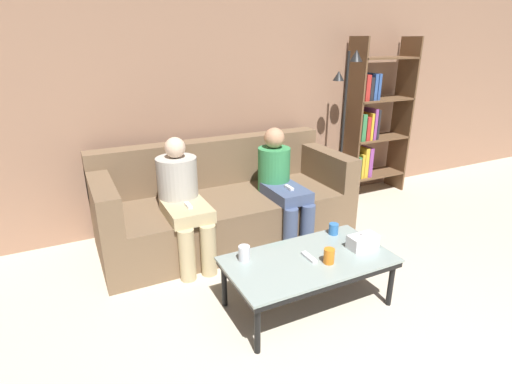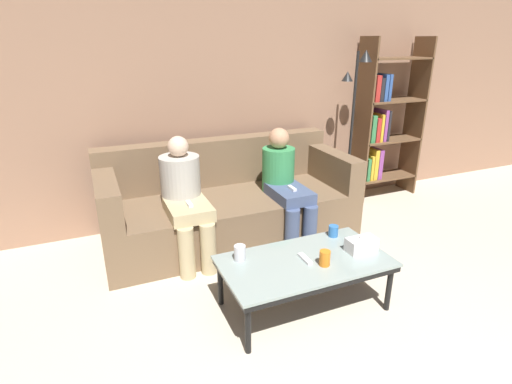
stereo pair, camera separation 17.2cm
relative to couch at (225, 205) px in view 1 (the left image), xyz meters
The scene contains 12 objects.
wall_back 1.12m from the couch, 90.00° to the left, with size 12.00×0.06×2.60m.
couch is the anchor object (origin of this frame).
coffee_table 1.30m from the couch, 85.22° to the right, with size 1.18×0.63×0.39m.
cup_near_left 1.16m from the couch, 105.47° to the right, with size 0.08×0.08×0.11m.
cup_near_right 1.42m from the couch, 82.06° to the right, with size 0.07×0.07×0.11m.
cup_far_center 1.17m from the couch, 65.22° to the right, with size 0.07×0.07×0.09m.
tissue_box 1.45m from the couch, 67.79° to the right, with size 0.22×0.12×0.13m.
game_remote 1.30m from the couch, 85.22° to the right, with size 0.04×0.15×0.02m.
bookshelf 2.14m from the couch, ahead, with size 0.81×0.32×1.86m.
standing_lamp 1.69m from the couch, ahead, with size 0.31×0.26×1.72m.
seated_person_left_end 0.59m from the couch, 153.81° to the right, with size 0.35×0.71×1.07m.
seated_person_mid_left 0.59m from the couch, 28.00° to the right, with size 0.31×0.70×1.06m.
Camera 1 is at (-1.31, -0.24, 1.82)m, focal length 28.00 mm.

